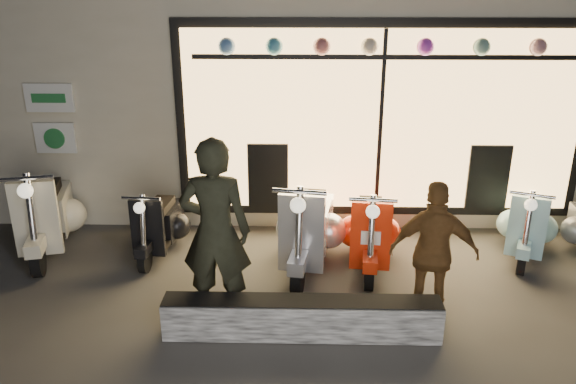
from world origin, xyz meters
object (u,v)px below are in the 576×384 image
graffiti_barrier (302,318)px  scooter_red (370,229)px  scooter_silver (309,226)px  man (215,232)px  woman (434,253)px

graffiti_barrier → scooter_red: (0.84, 1.66, 0.22)m
graffiti_barrier → scooter_silver: bearing=86.9°
man → graffiti_barrier: bearing=162.3°
scooter_red → man: size_ratio=0.75×
graffiti_barrier → woman: (1.32, 0.35, 0.55)m
scooter_red → man: man is taller
man → woman: man is taller
scooter_silver → scooter_red: 0.76m
woman → graffiti_barrier: bearing=23.5°
graffiti_barrier → scooter_silver: scooter_silver is taller
graffiti_barrier → man: bearing=159.3°
man → woman: (2.18, 0.03, -0.22)m
graffiti_barrier → man: size_ratio=1.40×
graffiti_barrier → scooter_silver: 1.65m
scooter_silver → woman: bearing=-36.8°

